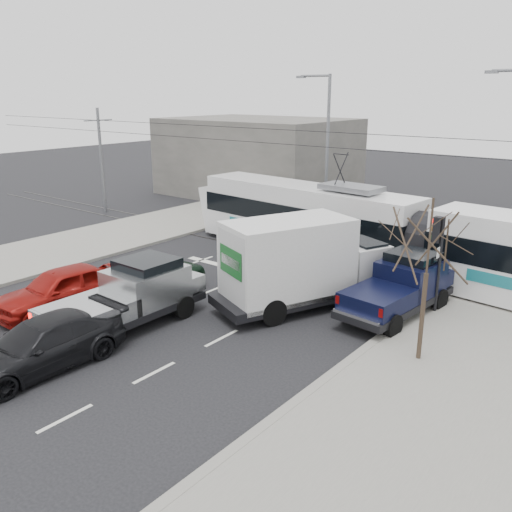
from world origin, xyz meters
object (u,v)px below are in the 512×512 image
Objects in this scene: silver_pickup at (131,295)px; navy_pickup at (402,286)px; traffic_signal at (438,244)px; red_car at (62,289)px; box_truck at (301,264)px; dark_car at (42,345)px; tram at (426,241)px; bare_tree at (429,244)px; green_car at (153,281)px; street_lamp_far at (325,142)px.

navy_pickup is (7.09, 6.88, -0.01)m from silver_pickup.
traffic_signal reaches higher than red_car.
traffic_signal is 0.49× the size of box_truck.
red_car is at bearing 141.85° from dark_car.
tram is at bearing 56.34° from red_car.
tram is 15.80m from dark_car.
navy_pickup is 12.78m from red_car.
tram is at bearing 111.00° from bare_tree.
silver_pickup is 1.36× the size of green_car.
green_car is at bearing 124.36° from silver_pickup.
tram is 4.94× the size of dark_car.
street_lamp_far is 1.44× the size of silver_pickup.
navy_pickup is at bearing 59.57° from dark_car.
street_lamp_far reaches higher than tram.
red_car is (-10.23, -7.66, -0.26)m from navy_pickup.
bare_tree is 0.96× the size of dark_car.
navy_pickup is at bearing 49.69° from box_truck.
traffic_signal is at bearing -57.82° from tram.
red_car is (-9.51, -11.62, -0.99)m from tram.
bare_tree is 0.68× the size of box_truck.
red_car is (-1.52, -3.15, 0.22)m from green_car.
traffic_signal is at bearing 42.57° from red_car.
bare_tree is 1.00× the size of red_car.
green_car is at bearing -129.25° from box_truck.
street_lamp_far is 15.44m from green_car.
tram reaches higher than silver_pickup.
silver_pickup is 6.42m from box_truck.
navy_pickup reaches higher than dark_car.
box_truck reaches higher than navy_pickup.
street_lamp_far reaches higher than dark_car.
silver_pickup reaches higher than navy_pickup.
tram is (-2.78, 7.23, -1.95)m from bare_tree.
street_lamp_far is 1.80× the size of red_car.
dark_car is (-5.98, -14.59, -1.09)m from tram.
box_truck is at bearing -109.88° from tram.
street_lamp_far reaches higher than silver_pickup.
bare_tree reaches higher than box_truck.
tram is at bearing 117.00° from traffic_signal.
green_car is (-8.70, -4.50, -0.48)m from navy_pickup.
box_truck reaches higher than dark_car.
dark_car is at bearing -87.49° from box_truck.
green_car is at bearing -86.04° from street_lamp_far.
bare_tree reaches higher than green_car.
bare_tree reaches higher than dark_car.
street_lamp_far is at bearing 139.59° from navy_pickup.
bare_tree is 7.99m from tram.
box_truck is at bearing 23.72° from green_car.
street_lamp_far is at bearing 89.92° from green_car.
dark_car is at bearing -75.85° from green_car.
street_lamp_far is at bearing 94.02° from red_car.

